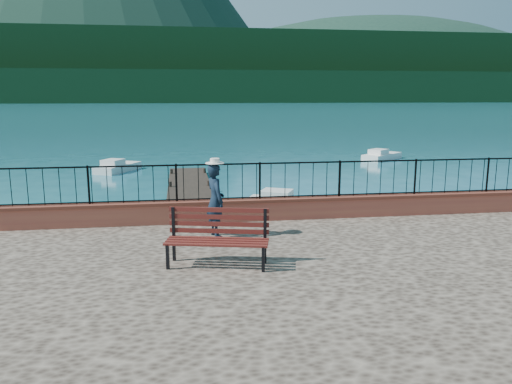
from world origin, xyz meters
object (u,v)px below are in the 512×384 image
object	(u,v)px
person	(215,200)
boat_5	(382,154)
boat_3	(118,165)
park_bench	(217,249)
boat_1	(289,200)
boat_0	(34,218)

from	to	relation	value
person	boat_5	xyz separation A→B (m)	(13.34, 21.96, -1.68)
boat_3	boat_5	distance (m)	18.10
park_bench	boat_3	distance (m)	21.62
person	boat_1	bearing A→B (deg)	-40.22
park_bench	boat_3	xyz separation A→B (m)	(-4.41, 21.14, -1.13)
boat_0	boat_5	xyz separation A→B (m)	(19.12, 16.00, 0.00)
park_bench	boat_0	world-z (taller)	park_bench
boat_1	boat_0	bearing A→B (deg)	-144.77
boat_3	person	bearing A→B (deg)	-139.74
boat_3	boat_5	world-z (taller)	same
person	boat_5	bearing A→B (deg)	-46.94
boat_0	boat_3	size ratio (longest dim) A/B	1.21
park_bench	boat_1	xyz separation A→B (m)	(3.54, 9.56, -1.13)
person	boat_5	size ratio (longest dim) A/B	0.50
park_bench	person	size ratio (longest dim) A/B	1.20
park_bench	boat_0	bearing A→B (deg)	138.45
park_bench	boat_5	distance (m)	27.56
boat_3	boat_5	bearing A→B (deg)	-53.91
boat_0	boat_1	world-z (taller)	same
boat_0	boat_3	bearing A→B (deg)	50.90
boat_0	boat_1	xyz separation A→B (m)	(9.20, 1.53, 0.00)
park_bench	boat_1	distance (m)	10.25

